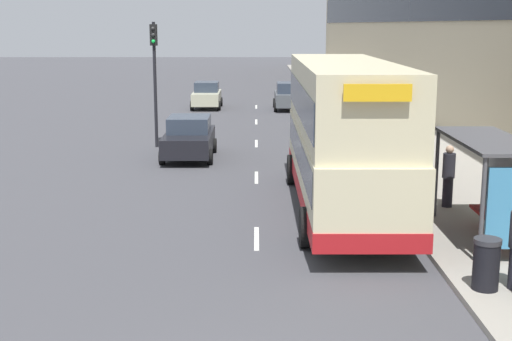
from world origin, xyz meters
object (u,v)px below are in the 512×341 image
Objects in this scene: bus_shelter at (498,172)px; car_1 at (188,138)px; car_2 at (289,96)px; traffic_light_far_kerb at (154,64)px; car_0 at (206,95)px; double_decker_bus_near at (343,134)px; litter_bin at (485,264)px; pedestrian_1 at (448,176)px.

car_1 is at bearing 125.81° from bus_shelter.
traffic_light_far_kerb is at bearing -114.96° from car_2.
car_0 is 5.35m from car_2.
double_decker_bus_near reaches higher than car_2.
double_decker_bus_near is at bearing -58.10° from traffic_light_far_kerb.
traffic_light_far_kerb is at bearing 125.26° from bus_shelter.
double_decker_bus_near is 25.07m from car_2.
double_decker_bus_near reaches higher than car_0.
car_2 is 3.69× the size of litter_bin.
bus_shelter is 30.53m from car_0.
car_0 is 0.90× the size of car_1.
bus_shelter is 14.54m from car_1.
car_0 is 27.23m from pedestrian_1.
bus_shelter reaches higher than pedestrian_1.
litter_bin is (7.27, -14.94, -0.17)m from car_1.
car_1 is 4.09× the size of litter_bin.
car_1 is 2.38× the size of pedestrian_1.
car_2 is (-0.37, 25.03, -1.43)m from double_decker_bus_near.
litter_bin is (-0.97, -6.55, -0.39)m from pedestrian_1.
litter_bin is at bearing -72.34° from double_decker_bus_near.
car_0 is at bearing 171.37° from car_2.
traffic_light_far_kerb reaches higher than car_2.
car_1 is 0.79× the size of traffic_light_far_kerb.
litter_bin is (7.74, -32.35, -0.17)m from car_0.
pedestrian_1 reaches higher than car_0.
pedestrian_1 is at bearing 108.64° from car_0.
car_1 is at bearing 134.45° from pedestrian_1.
double_decker_bus_near is 10.00m from car_1.
pedestrian_1 reaches higher than car_1.
pedestrian_1 is at bearing -48.00° from traffic_light_far_kerb.
bus_shelter is at bearing -82.64° from car_2.
bus_shelter is 1.09× the size of car_0.
bus_shelter is at bearing -45.36° from double_decker_bus_near.
bus_shelter is 4.71m from double_decker_bus_near.
bus_shelter reaches higher than car_2.
car_0 is 1.00× the size of car_2.
double_decker_bus_near is 3.28m from pedestrian_1.
car_1 is 1.11× the size of car_2.
car_2 reaches higher than litter_bin.
bus_shelter is at bearing -85.64° from pedestrian_1.
double_decker_bus_near is 26.49m from car_0.
car_1 is at bearing 115.93° from litter_bin.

